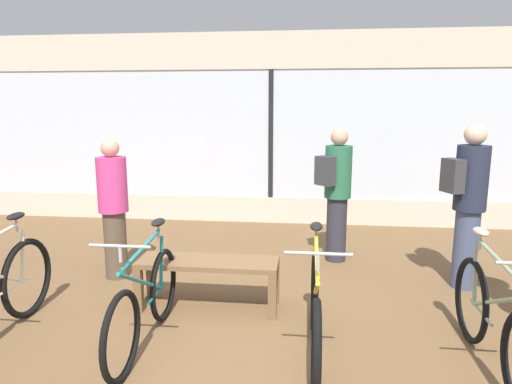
% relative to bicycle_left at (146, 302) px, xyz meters
% --- Properties ---
extents(ground_plane, '(24.00, 24.00, 0.00)m').
position_rel_bicycle_left_xyz_m(ground_plane, '(0.70, 0.03, -0.38)').
color(ground_plane, brown).
extents(shop_back_wall, '(12.00, 0.08, 3.20)m').
position_rel_bicycle_left_xyz_m(shop_back_wall, '(0.70, 4.26, 1.26)').
color(shop_back_wall, beige).
rests_on(shop_back_wall, ground_plane).
extents(bicycle_left, '(0.46, 1.67, 1.02)m').
position_rel_bicycle_left_xyz_m(bicycle_left, '(0.00, 0.00, 0.00)').
color(bicycle_left, black).
rests_on(bicycle_left, ground_plane).
extents(bicycle_right, '(0.46, 1.71, 1.03)m').
position_rel_bicycle_left_xyz_m(bicycle_right, '(1.42, -0.04, 0.01)').
color(bicycle_right, black).
rests_on(bicycle_right, ground_plane).
extents(bicycle_far_right, '(0.46, 1.76, 1.05)m').
position_rel_bicycle_left_xyz_m(bicycle_far_right, '(2.75, -0.11, 0.02)').
color(bicycle_far_right, black).
rests_on(bicycle_far_right, ground_plane).
extents(display_bench, '(1.40, 0.44, 0.50)m').
position_rel_bicycle_left_xyz_m(display_bench, '(0.37, 0.77, 0.03)').
color(display_bench, brown).
rests_on(display_bench, ground_plane).
extents(customer_near_rack, '(0.55, 0.54, 1.73)m').
position_rel_bicycle_left_xyz_m(customer_near_rack, '(1.71, 2.36, 0.55)').
color(customer_near_rack, '#2D2D38').
rests_on(customer_near_rack, ground_plane).
extents(customer_by_window, '(0.55, 0.44, 1.82)m').
position_rel_bicycle_left_xyz_m(customer_by_window, '(3.07, 1.61, 0.61)').
color(customer_by_window, '#424C6B').
rests_on(customer_by_window, ground_plane).
extents(customer_mid_floor, '(0.43, 0.43, 1.64)m').
position_rel_bicycle_left_xyz_m(customer_mid_floor, '(-0.90, 1.47, 0.48)').
color(customer_mid_floor, brown).
rests_on(customer_mid_floor, ground_plane).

